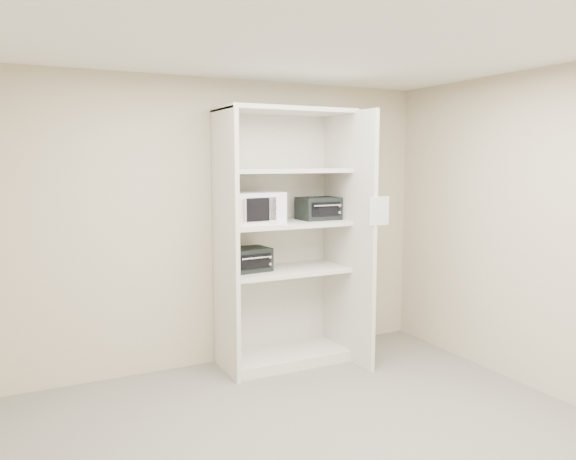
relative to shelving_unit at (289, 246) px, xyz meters
name	(u,v)px	position (x,y,z in m)	size (l,w,h in m)	color
floor	(314,459)	(-0.67, -1.70, -1.13)	(4.50, 4.00, 0.01)	slate
ceiling	(317,33)	(-0.67, -1.70, 1.57)	(4.50, 4.00, 0.01)	white
wall_back	(212,224)	(-0.67, 0.30, 0.22)	(4.50, 0.02, 2.70)	#C6B297
wall_right	(560,235)	(1.58, -1.70, 0.22)	(0.02, 4.00, 2.70)	#C6B297
shelving_unit	(289,246)	(0.00, 0.00, 0.00)	(1.24, 0.92, 2.42)	silver
microwave	(254,208)	(-0.36, -0.01, 0.38)	(0.48, 0.36, 0.29)	white
toaster_oven_upper	(318,208)	(0.33, 0.02, 0.35)	(0.38, 0.29, 0.22)	black
toaster_oven_lower	(248,259)	(-0.41, 0.05, -0.10)	(0.39, 0.29, 0.22)	black
paper_sign	(379,211)	(0.59, -0.63, 0.37)	(0.20, 0.01, 0.25)	white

